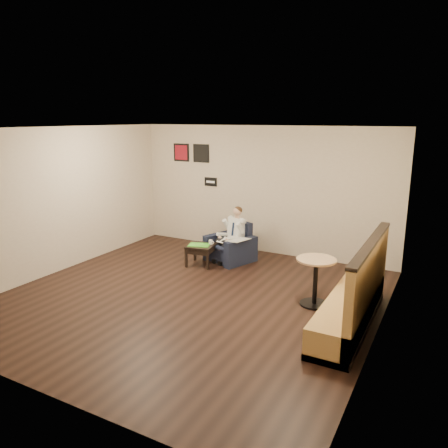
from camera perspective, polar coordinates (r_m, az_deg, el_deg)
The scene contains 19 objects.
ground at distance 7.51m, azimuth -4.46°, elevation -9.53°, with size 6.00×6.00×0.00m, color black.
wall_back at distance 9.69m, azimuth 5.00°, elevation 4.42°, with size 6.00×0.02×2.80m, color beige.
wall_front at distance 4.93m, azimuth -23.96°, elevation -5.98°, with size 6.00×0.02×2.80m, color beige.
wall_left at distance 9.03m, azimuth -20.90°, elevation 2.88°, with size 0.02×6.00×2.80m, color beige.
wall_right at distance 6.05m, azimuth 20.02°, elevation -2.10°, with size 0.02×6.00×2.80m, color beige.
ceiling at distance 6.90m, azimuth -4.90°, elevation 12.34°, with size 6.00×6.00×0.02m, color white.
seating_sign at distance 10.23m, azimuth -1.75°, elevation 5.53°, with size 0.32×0.02×0.20m, color black.
art_print_left at distance 10.58m, azimuth -5.58°, elevation 9.29°, with size 0.42×0.03×0.42m, color maroon.
art_print_right at distance 10.29m, azimuth -3.00°, elevation 9.20°, with size 0.42×0.03×0.42m, color black.
armchair at distance 9.20m, azimuth 0.81°, elevation -2.43°, with size 0.83×0.83×0.80m, color black.
seated_man at distance 9.09m, azimuth 0.33°, elevation -1.65°, with size 0.52×0.78×1.10m, color silver, non-canonical shape.
lap_papers at distance 9.05m, azimuth -0.08°, elevation -2.09°, with size 0.18×0.26×0.01m, color white.
newspaper at distance 8.87m, azimuth 1.86°, elevation -2.08°, with size 0.35×0.44×0.01m, color silver.
side_table at distance 9.00m, azimuth -3.02°, elevation -4.05°, with size 0.52×0.52×0.43m, color black.
green_folder at distance 8.93m, azimuth -3.26°, elevation -2.73°, with size 0.43×0.30×0.01m, color green.
coffee_mug at distance 8.97m, azimuth -1.77°, elevation -2.38°, with size 0.08×0.08×0.09m, color white.
smartphone at distance 9.06m, azimuth -2.41°, elevation -2.50°, with size 0.13×0.07×0.01m, color black.
banquette at distance 6.57m, azimuth 16.25°, elevation -7.51°, with size 0.60×2.52×1.29m, color #B08344.
cafe_table at distance 7.21m, azimuth 11.83°, elevation -7.43°, with size 0.63×0.63×0.79m, color #9F7856.
Camera 1 is at (3.76, -5.79, 2.97)m, focal length 35.00 mm.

